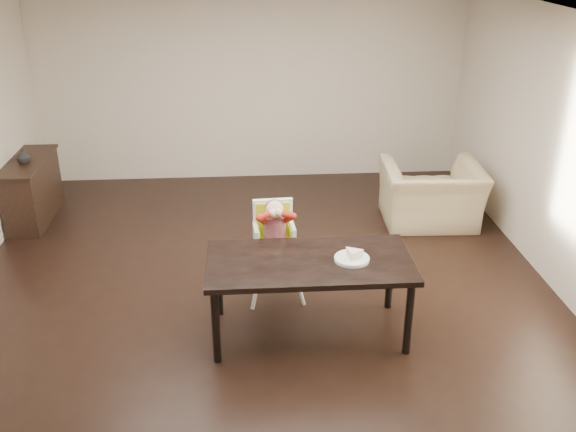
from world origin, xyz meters
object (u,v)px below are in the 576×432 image
armchair (432,185)px  sideboard (32,190)px  dining_table (309,268)px  high_chair (274,228)px

armchair → sideboard: size_ratio=0.93×
dining_table → sideboard: bearing=139.5°
armchair → high_chair: bearing=39.8°
dining_table → high_chair: 0.77m
dining_table → high_chair: bearing=110.5°
sideboard → high_chair: bearing=-34.5°
armchair → sideboard: bearing=-3.0°
dining_table → armchair: armchair is taller
armchair → sideboard: armchair is taller
high_chair → armchair: (2.01, 1.54, -0.21)m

